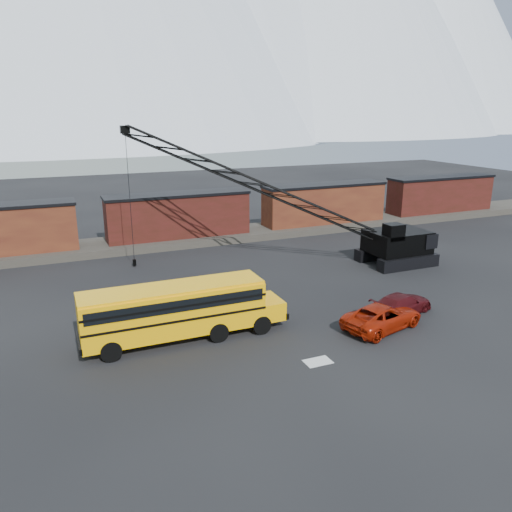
{
  "coord_description": "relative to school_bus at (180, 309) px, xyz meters",
  "views": [
    {
      "loc": [
        -11.38,
        -23.93,
        12.41
      ],
      "look_at": [
        1.11,
        5.58,
        3.0
      ],
      "focal_mm": 35.0,
      "sensor_mm": 36.0,
      "label": 1
    }
  ],
  "objects": [
    {
      "name": "boxcar_east_near",
      "position": [
        21.28,
        20.66,
        0.97
      ],
      "size": [
        13.7,
        3.1,
        4.17
      ],
      "color": "#451A13",
      "rests_on": "gravel_berm"
    },
    {
      "name": "maroon_suv",
      "position": [
        13.73,
        -1.93,
        -1.12
      ],
      "size": [
        4.97,
        3.07,
        1.35
      ],
      "primitive_type": "imported",
      "rotation": [
        0.0,
        0.0,
        1.84
      ],
      "color": "#400B0E",
      "rests_on": "ground"
    },
    {
      "name": "boxcar_east_far",
      "position": [
        37.28,
        20.66,
        0.97
      ],
      "size": [
        13.7,
        3.1,
        4.17
      ],
      "color": "#4A1714",
      "rests_on": "gravel_berm"
    },
    {
      "name": "gravel_berm",
      "position": [
        5.28,
        20.66,
        -1.44
      ],
      "size": [
        120.0,
        5.0,
        0.7
      ],
      "primitive_type": "cube",
      "color": "#48423B",
      "rests_on": "ground"
    },
    {
      "name": "snow_patch",
      "position": [
        5.78,
        -5.34,
        -1.78
      ],
      "size": [
        1.4,
        0.9,
        0.02
      ],
      "primitive_type": "cube",
      "color": "silver",
      "rests_on": "ground"
    },
    {
      "name": "boxcar_mid",
      "position": [
        5.28,
        20.66,
        0.97
      ],
      "size": [
        13.7,
        3.1,
        4.17
      ],
      "color": "#4A1714",
      "rests_on": "gravel_berm"
    },
    {
      "name": "ground",
      "position": [
        5.28,
        -1.34,
        -1.79
      ],
      "size": [
        160.0,
        160.0,
        0.0
      ],
      "primitive_type": "plane",
      "color": "black",
      "rests_on": "ground"
    },
    {
      "name": "red_pickup",
      "position": [
        11.33,
        -3.2,
        -1.06
      ],
      "size": [
        5.76,
        3.73,
        1.48
      ],
      "primitive_type": "imported",
      "rotation": [
        0.0,
        0.0,
        1.83
      ],
      "color": "#A01C07",
      "rests_on": "ground"
    },
    {
      "name": "school_bus",
      "position": [
        0.0,
        0.0,
        0.0
      ],
      "size": [
        11.65,
        2.65,
        3.19
      ],
      "color": "#FFB005",
      "rests_on": "ground"
    },
    {
      "name": "crawler_crane",
      "position": [
        9.43,
        10.93,
        4.82
      ],
      "size": [
        23.67,
        10.19,
        11.47
      ],
      "color": "black",
      "rests_on": "ground"
    }
  ]
}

